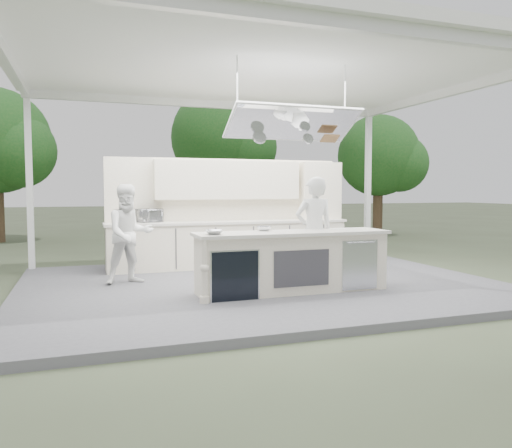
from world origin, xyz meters
name	(u,v)px	position (x,y,z in m)	size (l,w,h in m)	color
ground	(261,289)	(0.00, 0.00, 0.00)	(90.00, 90.00, 0.00)	#485339
stage_deck	(261,285)	(0.00, 0.00, 0.06)	(8.00, 6.00, 0.12)	#58585C
tent	(262,72)	(0.00, -0.01, 3.71)	(8.20, 6.20, 3.86)	white
demo_island	(291,262)	(0.18, -0.91, 0.60)	(3.10, 0.79, 0.95)	white
back_counter	(230,243)	(0.00, 1.90, 0.60)	(5.08, 0.72, 0.95)	white
back_wall_unit	(247,196)	(0.44, 2.11, 1.57)	(5.05, 0.48, 2.25)	white
tree_cluster	(163,145)	(-0.16, 9.77, 3.29)	(19.55, 9.40, 5.85)	#4F3D27
head_chef	(314,231)	(0.74, -0.55, 1.03)	(0.66, 0.43, 1.82)	silver
sous_chef	(129,234)	(-2.16, 0.63, 0.97)	(0.82, 0.64, 1.70)	white
toaster_oven	(149,216)	(-1.65, 2.08, 1.20)	(0.48, 0.33, 0.27)	silver
bowl_large	(214,232)	(-1.10, -1.04, 1.10)	(0.28, 0.28, 0.07)	#BABBC1
bowl_small	(264,228)	(-0.18, -0.65, 1.11)	(0.24, 0.24, 0.07)	silver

